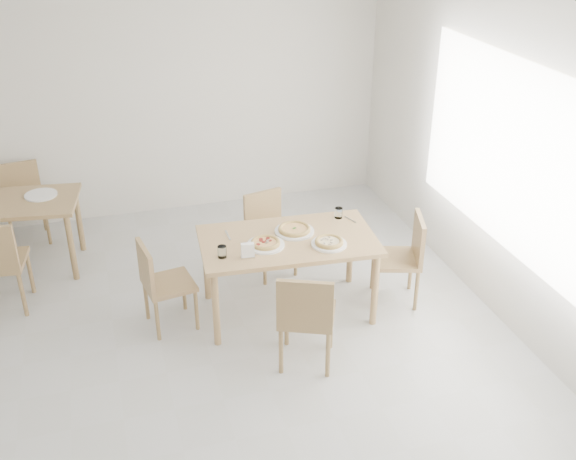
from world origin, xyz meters
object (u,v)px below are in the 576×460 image
object	(u,v)px
chair_west	(160,280)
plate_margherita	(294,231)
plate_mushroom	(329,244)
pizza_pepperoni	(265,243)
tumbler_b	(339,213)
plate_pepperoni	(266,245)
tumbler_a	(222,252)
chair_east	(405,253)
chair_north	(268,227)
chair_back_n	(23,197)
main_table	(288,247)
plate_empty	(41,195)
pizza_margherita	(294,229)
chair_south	(306,314)
pizza_mushroom	(329,242)
napkin_holder	(248,251)
second_table	(10,211)

from	to	relation	value
chair_west	plate_margherita	size ratio (longest dim) A/B	2.36
plate_mushroom	pizza_pepperoni	world-z (taller)	pizza_pepperoni
plate_mushroom	tumbler_b	bearing A→B (deg)	60.91
plate_margherita	plate_pepperoni	size ratio (longest dim) A/B	1.08
tumbler_a	chair_east	bearing A→B (deg)	0.84
chair_north	tumbler_b	world-z (taller)	tumbler_b
chair_north	tumbler_a	xyz separation A→B (m)	(-0.64, -0.93, 0.32)
pizza_pepperoni	chair_back_n	xyz separation A→B (m)	(-2.12, 2.26, -0.29)
plate_margherita	main_table	bearing A→B (deg)	-130.79
plate_margherita	plate_empty	world-z (taller)	same
pizza_margherita	pizza_pepperoni	distance (m)	0.36
chair_south	chair_back_n	xyz separation A→B (m)	(-2.25, 3.00, -0.02)
pizza_mushroom	napkin_holder	bearing A→B (deg)	-178.83
plate_mushroom	napkin_holder	bearing A→B (deg)	-178.83
pizza_margherita	chair_north	bearing A→B (deg)	95.76
second_table	plate_empty	size ratio (longest dim) A/B	4.38
plate_margherita	tumbler_b	bearing A→B (deg)	18.32
tumbler_b	pizza_pepperoni	bearing A→B (deg)	-157.33
main_table	chair_south	bearing A→B (deg)	-92.41
plate_empty	chair_east	bearing A→B (deg)	-27.89
tumbler_b	tumbler_a	bearing A→B (deg)	-160.83
plate_mushroom	chair_back_n	xyz separation A→B (m)	(-2.65, 2.40, -0.27)
chair_east	plate_margherita	bearing A→B (deg)	-85.45
main_table	plate_mushroom	bearing A→B (deg)	-29.68
pizza_margherita	second_table	xyz separation A→B (m)	(-2.49, 1.40, -0.13)
plate_pepperoni	tumbler_b	xyz separation A→B (m)	(0.79, 0.33, 0.04)
chair_east	plate_mushroom	size ratio (longest dim) A/B	2.80
second_table	tumbler_a	bearing A→B (deg)	-35.03
chair_south	tumbler_b	world-z (taller)	chair_south
main_table	tumbler_a	size ratio (longest dim) A/B	15.91
chair_south	plate_mushroom	bearing A→B (deg)	-100.03
pizza_pepperoni	main_table	bearing A→B (deg)	16.83
main_table	second_table	distance (m)	2.83
main_table	chair_back_n	bearing A→B (deg)	141.03
chair_back_n	napkin_holder	bearing A→B (deg)	-59.68
pizza_pepperoni	tumbler_a	size ratio (longest dim) A/B	3.35
pizza_mushroom	tumbler_a	bearing A→B (deg)	176.48
napkin_holder	chair_back_n	bearing A→B (deg)	134.91
plate_margherita	tumbler_a	xyz separation A→B (m)	(-0.70, -0.25, 0.04)
main_table	chair_back_n	distance (m)	3.21
chair_north	second_table	size ratio (longest dim) A/B	0.59
plate_empty	tumbler_a	bearing A→B (deg)	-49.07
main_table	tumbler_b	xyz separation A→B (m)	(0.57, 0.26, 0.13)
pizza_margherita	second_table	world-z (taller)	pizza_margherita
plate_pepperoni	chair_back_n	xyz separation A→B (m)	(-2.12, 2.26, -0.27)
chair_west	napkin_holder	world-z (taller)	napkin_holder
chair_west	second_table	world-z (taller)	chair_west
pizza_margherita	pizza_pepperoni	xyz separation A→B (m)	(-0.31, -0.17, 0.00)
tumbler_b	chair_south	bearing A→B (deg)	-121.58
tumbler_a	chair_back_n	distance (m)	2.92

